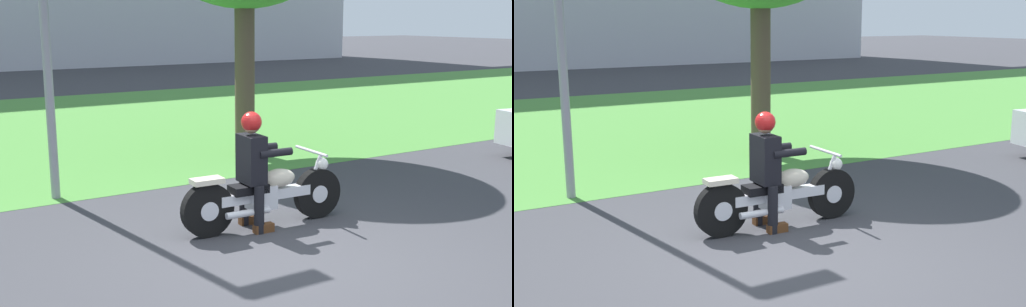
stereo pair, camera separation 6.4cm
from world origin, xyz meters
TOP-DOWN VIEW (x-y plane):
  - ground at (0.00, 0.00)m, footprint 120.00×120.00m
  - grass_verge at (0.00, 9.38)m, footprint 60.00×12.00m
  - motorcycle_lead at (0.40, 1.14)m, footprint 2.11×0.66m
  - rider_lead at (0.23, 1.15)m, footprint 0.56×0.48m

SIDE VIEW (x-z plane):
  - ground at x=0.00m, z-range 0.00..0.00m
  - grass_verge at x=0.00m, z-range 0.00..0.01m
  - motorcycle_lead at x=0.40m, z-range -0.05..0.82m
  - rider_lead at x=0.23m, z-range 0.11..1.51m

